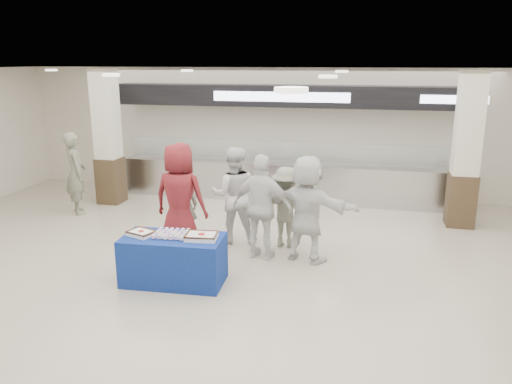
% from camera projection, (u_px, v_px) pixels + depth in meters
% --- Properties ---
extents(ground, '(14.00, 14.00, 0.00)m').
position_uv_depth(ground, '(219.00, 294.00, 7.43)').
color(ground, '#BEB6A2').
rests_on(ground, ground).
extents(serving_line, '(8.70, 0.85, 2.80)m').
position_uv_depth(serving_line, '(282.00, 153.00, 12.22)').
color(serving_line, '#B9BBC1').
rests_on(serving_line, ground).
extents(column_left, '(0.55, 0.55, 3.20)m').
position_uv_depth(column_left, '(108.00, 140.00, 11.85)').
color(column_left, '#372819').
rests_on(column_left, ground).
extents(column_right, '(0.55, 0.55, 3.20)m').
position_uv_depth(column_right, '(466.00, 154.00, 10.14)').
color(column_right, '#372819').
rests_on(column_right, ground).
extents(display_table, '(1.59, 0.86, 0.75)m').
position_uv_depth(display_table, '(174.00, 260.00, 7.73)').
color(display_table, navy).
rests_on(display_table, ground).
extents(sheet_cake_left, '(0.47, 0.41, 0.09)m').
position_uv_depth(sheet_cake_left, '(141.00, 233.00, 7.70)').
color(sheet_cake_left, white).
rests_on(sheet_cake_left, display_table).
extents(sheet_cake_right, '(0.50, 0.41, 0.10)m').
position_uv_depth(sheet_cake_right, '(202.00, 236.00, 7.54)').
color(sheet_cake_right, white).
rests_on(sheet_cake_right, display_table).
extents(cupcake_tray, '(0.46, 0.36, 0.07)m').
position_uv_depth(cupcake_tray, '(171.00, 234.00, 7.66)').
color(cupcake_tray, '#A1A1A6').
rests_on(cupcake_tray, display_table).
extents(civilian_maroon, '(1.02, 0.71, 1.99)m').
position_uv_depth(civilian_maroon, '(180.00, 198.00, 8.87)').
color(civilian_maroon, maroon).
rests_on(civilian_maroon, ground).
extents(soldier_a, '(0.57, 0.38, 1.56)m').
position_uv_depth(soldier_a, '(183.00, 203.00, 9.31)').
color(soldier_a, slate).
rests_on(soldier_a, ground).
extents(chef_tall, '(1.02, 0.87, 1.83)m').
position_uv_depth(chef_tall, '(234.00, 195.00, 9.38)').
color(chef_tall, silver).
rests_on(chef_tall, ground).
extents(chef_short, '(1.14, 0.62, 1.85)m').
position_uv_depth(chef_short, '(262.00, 207.00, 8.56)').
color(chef_short, silver).
rests_on(chef_short, ground).
extents(soldier_b, '(1.00, 0.61, 1.51)m').
position_uv_depth(soldier_b, '(286.00, 207.00, 9.16)').
color(soldier_b, slate).
rests_on(soldier_b, ground).
extents(civilian_white, '(1.81, 1.07, 1.86)m').
position_uv_depth(civilian_white, '(307.00, 209.00, 8.46)').
color(civilian_white, white).
rests_on(civilian_white, ground).
extents(soldier_bg, '(0.77, 0.80, 1.84)m').
position_uv_depth(soldier_bg, '(76.00, 173.00, 11.15)').
color(soldier_bg, slate).
rests_on(soldier_bg, ground).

